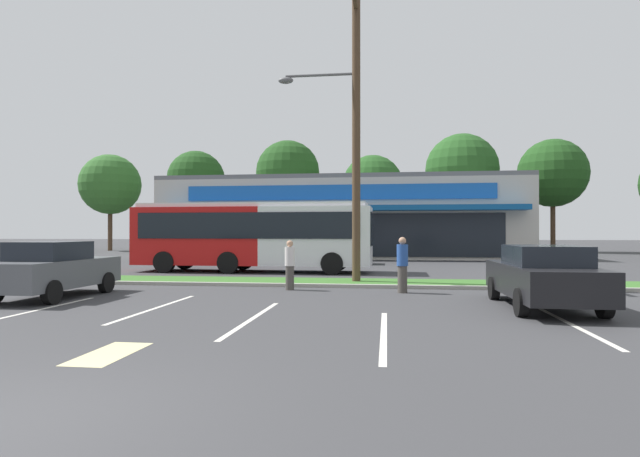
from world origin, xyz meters
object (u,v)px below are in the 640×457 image
at_px(car_2, 53,269).
at_px(pedestrian_by_pole, 290,265).
at_px(bus_stop_bench, 36,272).
at_px(car_1, 543,276).
at_px(city_bus, 253,235).
at_px(car_0, 330,250).
at_px(pedestrian_near_bench, 402,265).
at_px(utility_pole, 352,128).

xyz_separation_m(car_2, pedestrian_by_pole, (6.38, 2.86, -0.01)).
xyz_separation_m(bus_stop_bench, car_2, (2.67, -2.89, 0.32)).
bearing_deg(pedestrian_by_pole, car_1, 120.66).
bearing_deg(car_1, city_bus, 44.50).
xyz_separation_m(car_0, pedestrian_near_bench, (3.83, -13.98, 0.07)).
xyz_separation_m(utility_pole, pedestrian_near_bench, (1.71, -2.38, -4.79)).
bearing_deg(city_bus, bus_stop_bench, -128.70).
height_order(utility_pole, bus_stop_bench, utility_pole).
bearing_deg(pedestrian_near_bench, car_0, 122.22).
bearing_deg(city_bus, car_2, -107.01).
bearing_deg(pedestrian_near_bench, car_2, -148.96).
xyz_separation_m(car_1, pedestrian_near_bench, (-3.37, 2.79, 0.07)).
bearing_deg(pedestrian_by_pole, car_2, -11.17).
distance_m(utility_pole, car_0, 12.75).
distance_m(city_bus, pedestrian_by_pole, 7.91).
height_order(utility_pole, car_0, utility_pole).
relative_size(utility_pole, bus_stop_bench, 6.63).
bearing_deg(utility_pole, car_0, 100.33).
distance_m(utility_pole, car_2, 10.78).
distance_m(car_0, car_1, 18.24).
relative_size(bus_stop_bench, car_0, 0.35).
height_order(city_bus, car_2, city_bus).
bearing_deg(car_0, car_2, -110.55).
distance_m(city_bus, car_1, 14.51).
relative_size(bus_stop_bench, car_2, 0.38).
distance_m(city_bus, pedestrian_near_bench, 10.17).
bearing_deg(car_2, bus_stop_bench, 42.72).
xyz_separation_m(utility_pole, car_0, (-2.11, 11.59, -4.86)).
bearing_deg(bus_stop_bench, utility_pole, -169.61).
bearing_deg(utility_pole, city_bus, 134.47).
xyz_separation_m(car_2, pedestrian_near_bench, (10.01, 2.52, 0.05)).
bearing_deg(utility_pole, bus_stop_bench, -169.61).
bearing_deg(car_0, bus_stop_bench, -123.07).
xyz_separation_m(car_0, pedestrian_by_pole, (0.19, -13.64, 0.02)).
height_order(car_0, car_1, car_1).
relative_size(car_1, car_2, 1.12).
distance_m(bus_stop_bench, pedestrian_near_bench, 12.70).
relative_size(bus_stop_bench, car_1, 0.34).
height_order(car_0, pedestrian_by_pole, pedestrian_by_pole).
relative_size(city_bus, bus_stop_bench, 7.05).
height_order(city_bus, car_0, city_bus).
relative_size(car_0, pedestrian_near_bench, 2.66).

